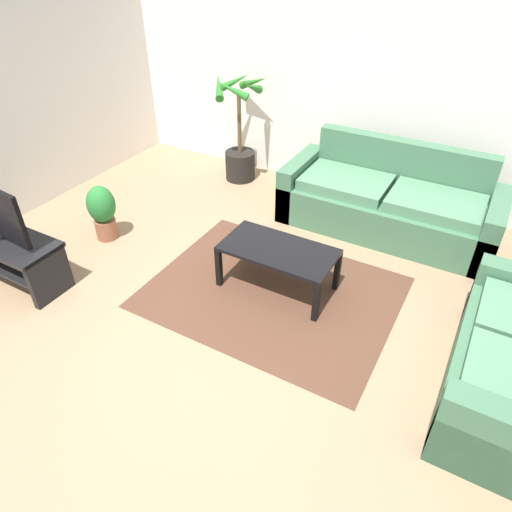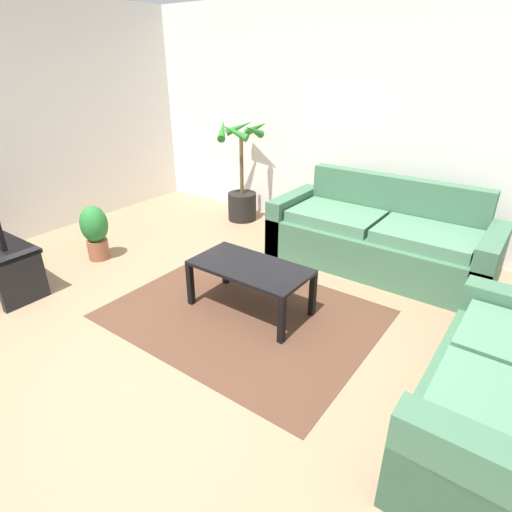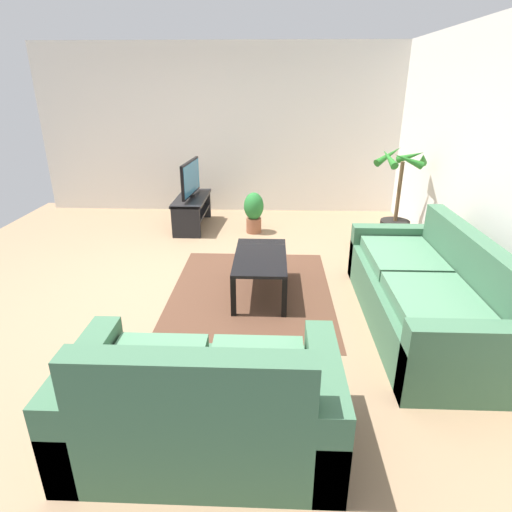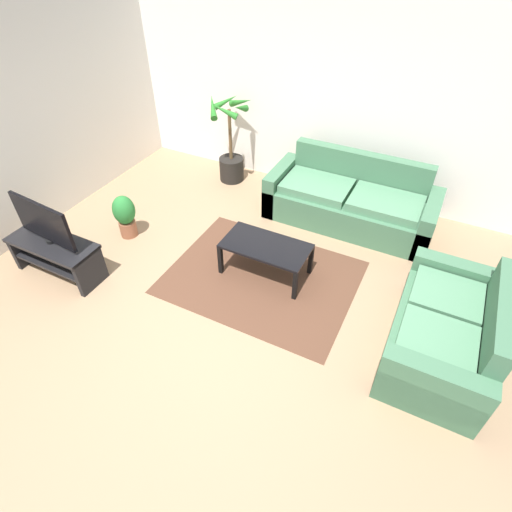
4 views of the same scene
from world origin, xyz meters
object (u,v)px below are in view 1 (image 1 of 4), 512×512
potted_plant_small (102,210)px  potted_palm (240,144)px  couch_main (389,204)px  coffee_table (278,254)px  tv_stand (8,252)px

potted_plant_small → potted_palm: bearing=75.0°
couch_main → coffee_table: couch_main is taller
couch_main → coffee_table: size_ratio=2.22×
tv_stand → potted_plant_small: size_ratio=1.81×
coffee_table → potted_plant_small: bearing=-175.5°
couch_main → potted_plant_small: bearing=-147.0°
potted_palm → potted_plant_small: potted_palm is taller
potted_plant_small → tv_stand: bearing=-103.8°
potted_palm → couch_main: bearing=-7.5°
tv_stand → potted_plant_small: 0.99m
couch_main → coffee_table: bearing=-110.8°
couch_main → tv_stand: (-2.79, -2.62, 0.01)m
potted_palm → tv_stand: bearing=-104.6°
couch_main → potted_palm: size_ratio=1.69×
coffee_table → couch_main: bearing=69.2°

